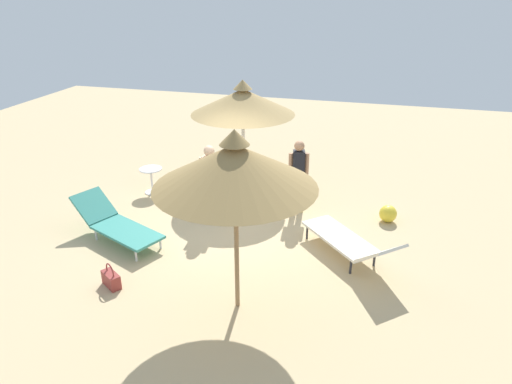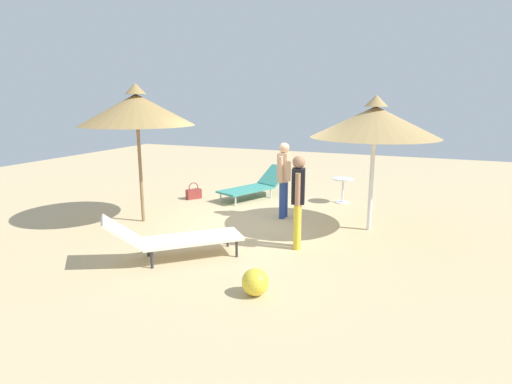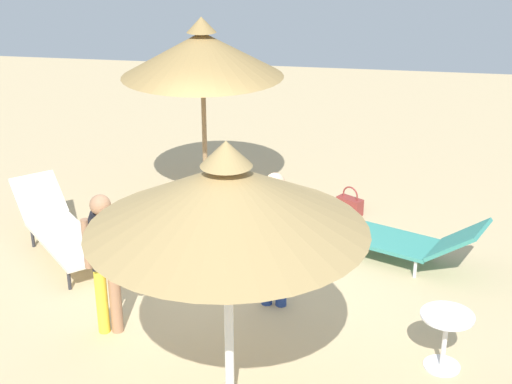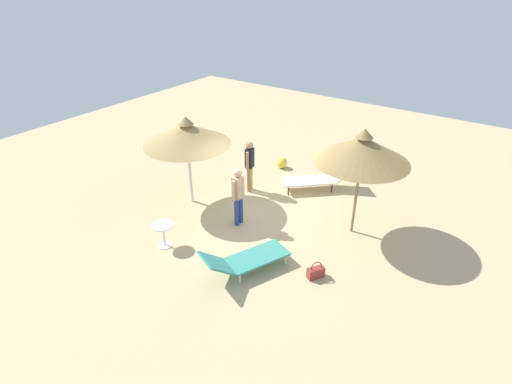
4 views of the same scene
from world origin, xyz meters
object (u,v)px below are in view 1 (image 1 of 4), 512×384
handbag (111,279)px  lounge_chair_center (116,223)px  parasol_umbrella_near_right (235,166)px  side_table_round (151,176)px  beach_ball (388,214)px  lounge_chair_back (351,242)px  parasol_umbrella_far_right (243,102)px  person_standing_far_left (298,173)px  person_standing_front (210,178)px

handbag → lounge_chair_center: bearing=27.1°
parasol_umbrella_near_right → side_table_round: bearing=42.2°
beach_ball → lounge_chair_back: bearing=159.4°
parasol_umbrella_near_right → parasol_umbrella_far_right: bearing=15.4°
handbag → parasol_umbrella_far_right: bearing=-11.4°
parasol_umbrella_near_right → lounge_chair_center: bearing=64.7°
person_standing_far_left → side_table_round: size_ratio=2.63×
person_standing_far_left → lounge_chair_center: bearing=123.7°
side_table_round → beach_ball: size_ratio=1.68×
handbag → side_table_round: side_table_round is taller
lounge_chair_center → handbag: lounge_chair_center is taller
person_standing_front → beach_ball: (0.87, -3.66, -0.76)m
person_standing_far_left → beach_ball: person_standing_far_left is taller
parasol_umbrella_far_right → beach_ball: parasol_umbrella_far_right is taller
person_standing_far_left → side_table_round: person_standing_far_left is taller
handbag → person_standing_front: bearing=-15.7°
parasol_umbrella_far_right → person_standing_front: parasol_umbrella_far_right is taller
beach_ball → person_standing_front: bearing=103.3°
parasol_umbrella_near_right → person_standing_far_left: size_ratio=1.76×
person_standing_far_left → side_table_round: bearing=88.6°
side_table_round → beach_ball: 5.53m
parasol_umbrella_near_right → handbag: (-0.07, 2.19, -2.22)m
lounge_chair_center → lounge_chair_back: bearing=-84.5°
lounge_chair_center → handbag: (-1.45, -0.74, -0.20)m
lounge_chair_center → person_standing_far_left: (2.15, -3.22, 0.58)m
parasol_umbrella_near_right → beach_ball: size_ratio=7.79×
parasol_umbrella_near_right → person_standing_front: 3.35m
parasol_umbrella_far_right → person_standing_far_left: bearing=-123.5°
side_table_round → beach_ball: side_table_round is taller
parasol_umbrella_far_right → lounge_chair_back: parasol_umbrella_far_right is taller
parasol_umbrella_far_right → person_standing_front: 2.22m
lounge_chair_back → side_table_round: 5.20m
person_standing_front → handbag: person_standing_front is taller
lounge_chair_back → parasol_umbrella_near_right: bearing=138.9°
person_standing_far_left → lounge_chair_back: bearing=-142.9°
beach_ball → person_standing_far_left: bearing=90.6°
person_standing_front → side_table_round: size_ratio=2.67×
person_standing_far_left → side_table_round: (0.09, 3.57, -0.50)m
person_standing_front → person_standing_far_left: person_standing_front is taller
lounge_chair_center → person_standing_far_left: bearing=-56.3°
person_standing_front → side_table_round: (0.93, 1.87, -0.52)m
lounge_chair_back → person_standing_far_left: bearing=37.1°
parasol_umbrella_far_right → handbag: bearing=168.6°
lounge_chair_center → side_table_round: 2.27m
lounge_chair_back → lounge_chair_center: bearing=95.5°
lounge_chair_center → person_standing_front: size_ratio=1.32×
person_standing_front → beach_ball: 3.83m
lounge_chair_back → beach_ball: bearing=-20.6°
parasol_umbrella_far_right → side_table_round: size_ratio=4.25×
handbag → parasol_umbrella_near_right: bearing=-88.3°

